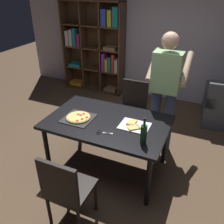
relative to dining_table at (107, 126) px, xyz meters
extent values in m
plane|color=brown|center=(0.00, 0.00, -0.67)|extent=(12.00, 12.00, 0.00)
cube|color=#BCB7C6|center=(0.00, 2.60, 0.73)|extent=(6.40, 0.10, 2.80)
cube|color=black|center=(0.00, 0.00, 0.06)|extent=(1.53, 0.97, 0.04)
cylinder|color=black|center=(-0.68, -0.40, -0.32)|extent=(0.06, 0.06, 0.71)
cylinder|color=black|center=(0.68, -0.40, -0.32)|extent=(0.06, 0.06, 0.71)
cylinder|color=black|center=(-0.68, 0.40, -0.32)|extent=(0.06, 0.06, 0.71)
cylinder|color=black|center=(0.68, 0.40, -0.32)|extent=(0.06, 0.06, 0.71)
cube|color=black|center=(0.00, -0.88, -0.24)|extent=(0.42, 0.42, 0.04)
cube|color=black|center=(0.00, -1.07, 0.00)|extent=(0.42, 0.04, 0.45)
cylinder|color=black|center=(0.18, -0.70, -0.47)|extent=(0.04, 0.04, 0.41)
cylinder|color=black|center=(-0.18, -0.70, -0.47)|extent=(0.04, 0.04, 0.41)
cylinder|color=black|center=(0.18, -1.06, -0.47)|extent=(0.04, 0.04, 0.41)
cylinder|color=black|center=(-0.18, -1.06, -0.47)|extent=(0.04, 0.04, 0.41)
cube|color=black|center=(0.00, 0.88, -0.24)|extent=(0.42, 0.42, 0.04)
cube|color=black|center=(0.00, 1.07, 0.00)|extent=(0.42, 0.04, 0.45)
cylinder|color=black|center=(-0.18, 0.70, -0.47)|extent=(0.04, 0.04, 0.41)
cylinder|color=black|center=(0.18, 0.70, -0.47)|extent=(0.04, 0.04, 0.41)
cylinder|color=black|center=(-0.18, 1.06, -0.47)|extent=(0.04, 0.04, 0.41)
cylinder|color=black|center=(0.18, 1.06, -0.47)|extent=(0.04, 0.04, 0.41)
cube|color=#4C515B|center=(1.13, 1.98, -0.17)|extent=(0.23, 0.86, 0.20)
cube|color=#513823|center=(-2.12, 2.35, 0.30)|extent=(0.03, 0.35, 1.95)
cube|color=#513823|center=(-0.75, 2.35, 0.30)|extent=(0.03, 0.35, 1.95)
cube|color=#513823|center=(-1.43, 2.35, 1.26)|extent=(1.40, 0.35, 0.03)
cube|color=#513823|center=(-1.43, 2.35, -0.66)|extent=(1.40, 0.35, 0.03)
cube|color=#513823|center=(-1.43, 2.51, 0.30)|extent=(1.40, 0.03, 1.95)
cube|color=#513823|center=(-1.43, 2.35, -0.17)|extent=(1.34, 0.29, 0.03)
cube|color=#513823|center=(-1.43, 2.35, 0.30)|extent=(1.34, 0.29, 0.03)
cube|color=#513823|center=(-1.43, 2.35, 0.77)|extent=(1.34, 0.29, 0.03)
cube|color=#513823|center=(-1.66, 2.35, 0.30)|extent=(0.03, 0.29, 1.89)
cube|color=#513823|center=(-1.21, 2.35, 0.30)|extent=(0.03, 0.29, 1.89)
cube|color=orange|center=(-1.88, 2.33, -0.59)|extent=(0.32, 0.25, 0.09)
cube|color=olive|center=(-0.99, 2.33, -0.60)|extent=(0.29, 0.25, 0.07)
cube|color=teal|center=(-1.88, 2.33, -0.12)|extent=(0.29, 0.25, 0.06)
cube|color=purple|center=(-1.14, 2.33, 0.03)|extent=(0.06, 0.22, 0.38)
cube|color=yellow|center=(-1.07, 2.33, -0.02)|extent=(0.06, 0.22, 0.27)
cube|color=teal|center=(-0.99, 2.33, 0.00)|extent=(0.05, 0.22, 0.32)
cube|color=red|center=(-0.91, 2.33, 0.04)|extent=(0.05, 0.22, 0.39)
cube|color=silver|center=(-0.83, 2.33, -0.01)|extent=(0.07, 0.22, 0.29)
cube|color=silver|center=(-2.03, 2.33, 0.47)|extent=(0.08, 0.22, 0.32)
cube|color=silver|center=(-1.93, 2.33, 0.49)|extent=(0.07, 0.22, 0.35)
cube|color=teal|center=(-1.83, 2.33, 0.51)|extent=(0.06, 0.22, 0.39)
cube|color=#B21E66|center=(-1.74, 2.33, 0.45)|extent=(0.07, 0.22, 0.28)
cube|color=olive|center=(-0.99, 2.33, 0.35)|extent=(0.27, 0.25, 0.07)
cube|color=blue|center=(-1.12, 2.33, 0.95)|extent=(0.11, 0.22, 0.33)
cube|color=yellow|center=(-0.99, 2.33, 0.95)|extent=(0.08, 0.22, 0.32)
cube|color=teal|center=(-0.86, 2.33, 0.98)|extent=(0.12, 0.22, 0.38)
cylinder|color=#38476B|center=(0.64, 0.73, -0.20)|extent=(0.14, 0.14, 0.95)
cylinder|color=#38476B|center=(0.44, 0.73, -0.20)|extent=(0.14, 0.14, 0.95)
cube|color=#99CC8C|center=(0.54, 0.73, 0.55)|extent=(0.38, 0.22, 0.55)
sphere|color=#E0B293|center=(0.54, 0.73, 0.97)|extent=(0.22, 0.22, 0.22)
cylinder|color=#E0B293|center=(0.77, 0.91, 0.58)|extent=(0.09, 0.50, 0.39)
cylinder|color=#E0B293|center=(0.31, 0.91, 0.58)|extent=(0.09, 0.50, 0.39)
cube|color=#2D2D33|center=(-0.36, -0.10, 0.08)|extent=(0.37, 0.37, 0.01)
cylinder|color=tan|center=(-0.36, -0.10, 0.09)|extent=(0.31, 0.31, 0.02)
cylinder|color=#EACC6B|center=(-0.36, -0.10, 0.11)|extent=(0.28, 0.28, 0.01)
cylinder|color=#B22819|center=(-0.39, -0.06, 0.11)|extent=(0.04, 0.04, 0.00)
cylinder|color=#B22819|center=(-0.33, -0.02, 0.11)|extent=(0.04, 0.04, 0.00)
cylinder|color=#B22819|center=(-0.24, -0.08, 0.11)|extent=(0.04, 0.04, 0.00)
cylinder|color=#B22819|center=(-0.31, -0.20, 0.11)|extent=(0.04, 0.04, 0.00)
cylinder|color=#B22819|center=(-0.28, -0.14, 0.11)|extent=(0.04, 0.04, 0.00)
cylinder|color=#B22819|center=(-0.34, -0.06, 0.11)|extent=(0.04, 0.04, 0.00)
cube|color=white|center=(0.36, 0.02, 0.08)|extent=(0.36, 0.28, 0.01)
cube|color=#EACC6B|center=(0.37, -0.04, 0.09)|extent=(0.16, 0.16, 0.02)
cube|color=tan|center=(0.41, 0.00, 0.10)|extent=(0.08, 0.08, 0.02)
cube|color=#EACC6B|center=(0.31, 0.06, 0.09)|extent=(0.10, 0.15, 0.02)
cube|color=tan|center=(0.30, 0.00, 0.10)|extent=(0.09, 0.03, 0.02)
cylinder|color=#194723|center=(0.55, -0.26, 0.19)|extent=(0.07, 0.07, 0.22)
cylinder|color=#194723|center=(0.55, -0.26, 0.34)|extent=(0.03, 0.03, 0.08)
cylinder|color=black|center=(0.55, -0.26, 0.38)|extent=(0.03, 0.03, 0.02)
cube|color=silver|center=(0.13, -0.26, 0.08)|extent=(0.12, 0.05, 0.01)
cube|color=silver|center=(0.13, -0.26, 0.08)|extent=(0.12, 0.02, 0.01)
torus|color=black|center=(0.02, -0.26, 0.08)|extent=(0.05, 0.05, 0.01)
torus|color=black|center=(0.02, -0.30, 0.08)|extent=(0.05, 0.05, 0.01)
camera|label=1|loc=(1.10, -2.34, 1.64)|focal=38.49mm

